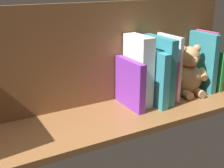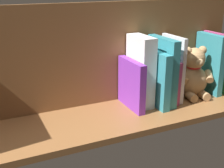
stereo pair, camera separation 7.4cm
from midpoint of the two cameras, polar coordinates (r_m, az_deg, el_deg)
The scene contains 12 objects.
ground_plane at distance 107.04cm, azimuth -1.99°, elevation -6.42°, with size 117.66×29.80×2.20cm, color brown.
shelf_back_panel at distance 110.92cm, azimuth -5.14°, elevation 5.50°, with size 117.66×1.50×37.92cm, color brown.
book_0 at distance 135.68cm, azimuth 16.58°, elevation 2.80°, with size 1.25×14.91×17.01cm, color green.
book_1 at distance 134.14cm, azimuth 15.78°, elevation 4.43°, with size 1.33×12.43×24.87cm, color #B23F72.
book_2 at distance 131.52cm, azimuth 15.32°, elevation 4.12°, with size 2.66×14.87×24.57cm, color teal.
teddy_bear at distance 125.60cm, azimuth 12.69°, elevation 2.07°, with size 16.40×14.58×20.53cm.
book_3 at distance 119.85cm, azimuth 8.95°, elevation 3.25°, with size 1.60×14.36×25.18cm, color silver.
book_4 at distance 119.28cm, azimuth 8.00°, elevation 1.07°, with size 2.20×15.20×16.63cm, color #B23F72.
book_5 at distance 115.37cm, azimuth 7.09°, elevation 2.71°, with size 3.03×17.16×25.22cm, color teal.
book_6 at distance 113.63cm, azimuth 5.70°, elevation 1.34°, with size 2.93×18.10×20.82cm, color teal.
dictionary_thick_white at distance 112.03cm, azimuth 3.12°, elevation 2.58°, with size 5.25×13.50×26.21cm, color white.
book_7 at distance 109.80cm, azimuth 1.49°, elevation 0.01°, with size 2.56×16.73×18.06cm, color purple.
Camera 1 is at (47.18, 83.94, 45.78)cm, focal length 47.98 mm.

